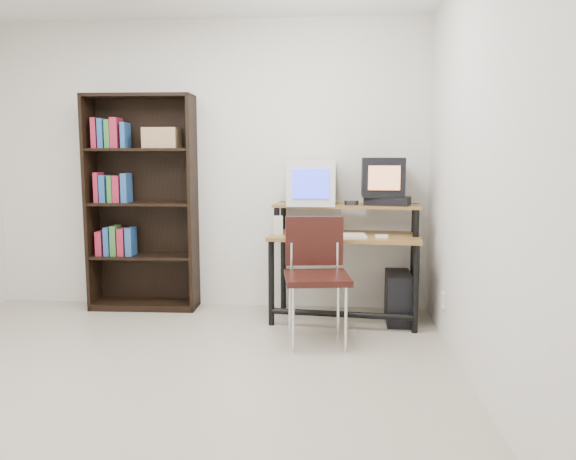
# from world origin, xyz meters

# --- Properties ---
(floor) EXTENTS (4.00, 4.00, 0.01)m
(floor) POSITION_xyz_m (0.00, 0.00, -0.01)
(floor) COLOR #B6AB97
(floor) RESTS_ON ground
(back_wall) EXTENTS (4.00, 0.01, 2.60)m
(back_wall) POSITION_xyz_m (0.00, 2.00, 1.30)
(back_wall) COLOR silver
(back_wall) RESTS_ON floor
(right_wall) EXTENTS (0.01, 4.00, 2.60)m
(right_wall) POSITION_xyz_m (2.00, 0.00, 1.30)
(right_wall) COLOR silver
(right_wall) RESTS_ON floor
(computer_desk) EXTENTS (1.29, 0.74, 0.98)m
(computer_desk) POSITION_xyz_m (1.25, 1.62, 0.69)
(computer_desk) COLOR olive
(computer_desk) RESTS_ON floor
(crt_monitor) EXTENTS (0.41, 0.42, 0.39)m
(crt_monitor) POSITION_xyz_m (0.96, 1.75, 1.16)
(crt_monitor) COLOR beige
(crt_monitor) RESTS_ON computer_desk
(vcr) EXTENTS (0.42, 0.34, 0.08)m
(vcr) POSITION_xyz_m (1.60, 1.67, 1.01)
(vcr) COLOR black
(vcr) RESTS_ON computer_desk
(crt_tv) EXTENTS (0.35, 0.36, 0.33)m
(crt_tv) POSITION_xyz_m (1.56, 1.71, 1.21)
(crt_tv) COLOR black
(crt_tv) RESTS_ON vcr
(cd_spindle) EXTENTS (0.13, 0.13, 0.05)m
(cd_spindle) POSITION_xyz_m (1.30, 1.64, 0.99)
(cd_spindle) COLOR #26262B
(cd_spindle) RESTS_ON computer_desk
(keyboard) EXTENTS (0.49, 0.25, 0.03)m
(keyboard) POSITION_xyz_m (1.18, 1.46, 0.74)
(keyboard) COLOR beige
(keyboard) RESTS_ON computer_desk
(mousepad) EXTENTS (0.24, 0.21, 0.01)m
(mousepad) POSITION_xyz_m (1.55, 1.44, 0.72)
(mousepad) COLOR black
(mousepad) RESTS_ON computer_desk
(mouse) EXTENTS (0.11, 0.07, 0.03)m
(mouse) POSITION_xyz_m (1.54, 1.44, 0.74)
(mouse) COLOR white
(mouse) RESTS_ON mousepad
(desk_speaker) EXTENTS (0.09, 0.09, 0.17)m
(desk_speaker) POSITION_xyz_m (0.68, 1.58, 0.80)
(desk_speaker) COLOR beige
(desk_speaker) RESTS_ON computer_desk
(pc_tower) EXTENTS (0.21, 0.46, 0.42)m
(pc_tower) POSITION_xyz_m (1.70, 1.56, 0.21)
(pc_tower) COLOR black
(pc_tower) RESTS_ON floor
(school_chair) EXTENTS (0.52, 0.52, 0.93)m
(school_chair) POSITION_xyz_m (1.02, 1.04, 0.58)
(school_chair) COLOR black
(school_chair) RESTS_ON floor
(bookshelf) EXTENTS (0.97, 0.34, 1.93)m
(bookshelf) POSITION_xyz_m (-0.58, 1.86, 0.98)
(bookshelf) COLOR black
(bookshelf) RESTS_ON floor
(wall_outlet) EXTENTS (0.02, 0.08, 0.12)m
(wall_outlet) POSITION_xyz_m (1.99, 1.15, 0.30)
(wall_outlet) COLOR beige
(wall_outlet) RESTS_ON right_wall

